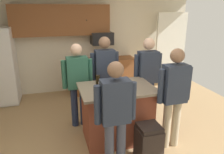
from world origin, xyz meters
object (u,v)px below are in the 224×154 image
(person_guest_by_door, at_px, (147,75))
(glass_pilsner, at_px, (98,80))
(person_guest_right, at_px, (105,73))
(person_host_foreground, at_px, (174,93))
(microwave_over_range, at_px, (102,38))
(person_elder_center, at_px, (115,112))
(mug_ceramic_white, at_px, (121,80))
(serving_tray, at_px, (121,87))
(trash_bin, at_px, (148,144))
(kitchen_island, at_px, (117,113))
(mug_blue_stoneware, at_px, (101,85))
(person_guest_left, at_px, (78,80))

(person_guest_by_door, relative_size, glass_pilsner, 10.87)
(person_guest_right, bearing_deg, person_host_foreground, 31.84)
(microwave_over_range, xyz_separation_m, person_elder_center, (-0.58, -3.14, -0.53))
(person_elder_center, xyz_separation_m, mug_ceramic_white, (0.39, 0.94, 0.10))
(serving_tray, xyz_separation_m, trash_bin, (0.22, -0.68, -0.68))
(kitchen_island, relative_size, mug_blue_stoneware, 9.51)
(person_guest_right, distance_m, trash_bin, 1.69)
(glass_pilsner, bearing_deg, mug_blue_stoneware, -84.52)
(trash_bin, bearing_deg, glass_pilsner, 118.76)
(kitchen_island, xyz_separation_m, mug_blue_stoneware, (-0.25, 0.06, 0.53))
(person_elder_center, height_order, serving_tray, person_elder_center)
(glass_pilsner, height_order, serving_tray, glass_pilsner)
(person_guest_left, bearing_deg, microwave_over_range, 111.45)
(glass_pilsner, height_order, mug_blue_stoneware, glass_pilsner)
(microwave_over_range, xyz_separation_m, person_host_foreground, (0.47, -2.83, -0.50))
(microwave_over_range, height_order, glass_pilsner, microwave_over_range)
(microwave_over_range, distance_m, person_guest_by_door, 2.00)
(person_elder_center, bearing_deg, trash_bin, -66.86)
(mug_ceramic_white, height_order, trash_bin, mug_ceramic_white)
(person_guest_by_door, bearing_deg, microwave_over_range, -108.26)
(mug_ceramic_white, bearing_deg, trash_bin, -81.11)
(microwave_over_range, relative_size, serving_tray, 1.27)
(person_host_foreground, distance_m, serving_tray, 0.85)
(person_guest_left, height_order, person_elder_center, person_guest_left)
(person_guest_by_door, distance_m, person_elder_center, 1.62)
(mug_blue_stoneware, bearing_deg, microwave_over_range, 76.21)
(trash_bin, bearing_deg, mug_blue_stoneware, 123.28)
(person_host_foreground, distance_m, glass_pilsner, 1.28)
(mug_ceramic_white, bearing_deg, microwave_over_range, 85.06)
(kitchen_island, xyz_separation_m, glass_pilsner, (-0.27, 0.25, 0.55))
(person_host_foreground, xyz_separation_m, person_guest_right, (-0.80, 1.26, 0.03))
(person_guest_by_door, xyz_separation_m, person_guest_left, (-1.34, 0.16, -0.05))
(person_guest_by_door, distance_m, mug_blue_stoneware, 1.11)
(serving_tray, bearing_deg, person_guest_left, 131.94)
(microwave_over_range, relative_size, trash_bin, 0.92)
(person_guest_by_door, xyz_separation_m, trash_bin, (-0.51, -1.21, -0.67))
(person_host_foreground, bearing_deg, microwave_over_range, -50.12)
(trash_bin, bearing_deg, serving_tray, 107.51)
(person_guest_by_door, xyz_separation_m, mug_blue_stoneware, (-1.03, -0.42, 0.04))
(person_guest_by_door, xyz_separation_m, serving_tray, (-0.72, -0.53, 0.01))
(person_elder_center, bearing_deg, microwave_over_range, 8.31)
(trash_bin, bearing_deg, microwave_over_range, 89.09)
(microwave_over_range, relative_size, person_elder_center, 0.35)
(person_guest_right, height_order, mug_ceramic_white, person_guest_right)
(person_guest_left, bearing_deg, person_elder_center, -29.06)
(person_elder_center, xyz_separation_m, glass_pilsner, (-0.01, 1.02, 0.12))
(person_guest_by_door, distance_m, mug_ceramic_white, 0.72)
(microwave_over_range, height_order, trash_bin, microwave_over_range)
(person_guest_right, xyz_separation_m, mug_ceramic_white, (0.13, -0.63, 0.03))
(microwave_over_range, distance_m, person_guest_left, 2.01)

